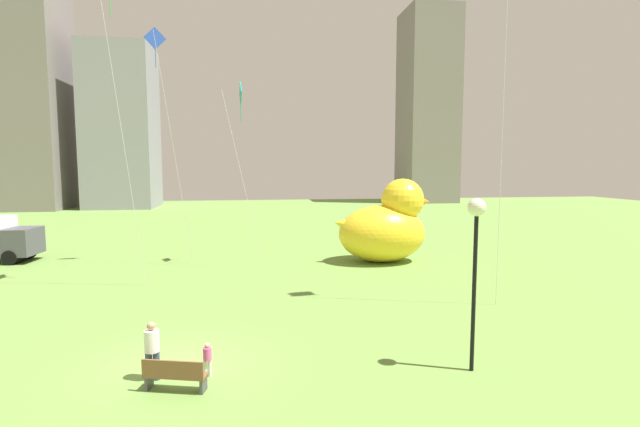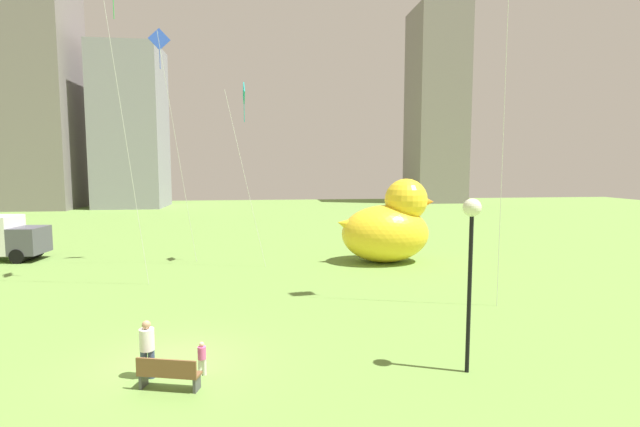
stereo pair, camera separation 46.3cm
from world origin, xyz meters
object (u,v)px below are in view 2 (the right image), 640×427
object	(u,v)px
park_bench	(168,373)
giant_inflatable_duck	(389,227)
kite_blue	(161,51)
person_adult	(147,347)
kite_teal	(244,100)
person_child	(202,357)
lamppost	(471,236)

from	to	relation	value
park_bench	giant_inflatable_duck	xyz separation A→B (m)	(10.39, 15.72, 1.74)
kite_blue	giant_inflatable_duck	bearing A→B (deg)	-5.06
person_adult	kite_teal	distance (m)	17.95
park_bench	person_adult	bearing A→B (deg)	131.54
kite_teal	person_adult	bearing A→B (deg)	-98.49
person_child	lamppost	distance (m)	8.39
person_adult	kite_blue	bearing A→B (deg)	98.88
kite_teal	kite_blue	world-z (taller)	kite_blue
person_child	park_bench	bearing A→B (deg)	-134.41
kite_teal	giant_inflatable_duck	bearing A→B (deg)	-3.05
person_adult	giant_inflatable_duck	distance (m)	18.64
person_child	giant_inflatable_duck	size ratio (longest dim) A/B	0.16
lamppost	kite_blue	bearing A→B (deg)	124.55
person_adult	kite_teal	size ratio (longest dim) A/B	0.15
park_bench	kite_blue	bearing A→B (deg)	100.82
lamppost	kite_blue	distance (m)	22.29
park_bench	kite_teal	xyz separation A→B (m)	(1.58, 16.19, 9.39)
person_child	kite_teal	xyz separation A→B (m)	(0.80, 15.40, 9.33)
person_adult	person_child	world-z (taller)	person_adult
park_bench	person_child	distance (m)	1.12
park_bench	lamppost	size ratio (longest dim) A/B	0.34
person_adult	person_child	size ratio (longest dim) A/B	1.69
person_child	lamppost	world-z (taller)	lamppost
person_adult	kite_blue	distance (m)	20.15
lamppost	park_bench	bearing A→B (deg)	-179.66
giant_inflatable_duck	lamppost	world-z (taller)	giant_inflatable_duck
person_child	giant_inflatable_duck	xyz separation A→B (m)	(9.61, 14.93, 1.67)
person_adult	giant_inflatable_duck	xyz separation A→B (m)	(11.11, 14.92, 1.30)
person_adult	person_child	xyz separation A→B (m)	(1.50, -0.01, -0.38)
person_adult	kite_blue	xyz separation A→B (m)	(-2.52, 16.12, 11.82)
kite_teal	kite_blue	xyz separation A→B (m)	(-4.82, 0.74, 2.87)
lamppost	person_child	bearing A→B (deg)	174.39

